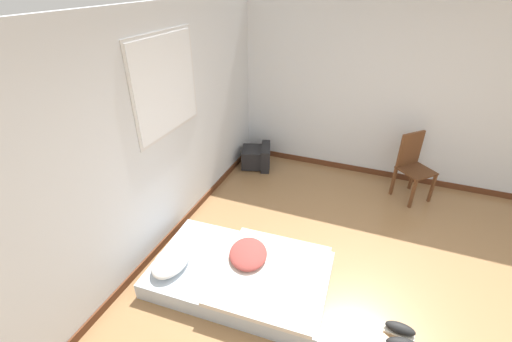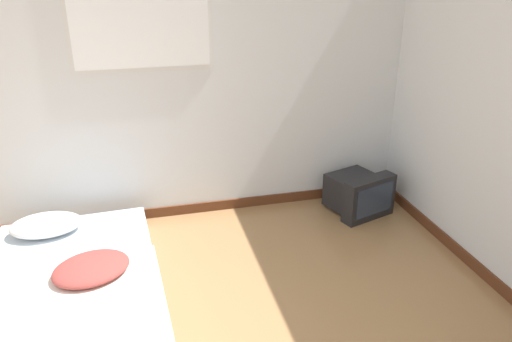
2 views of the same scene
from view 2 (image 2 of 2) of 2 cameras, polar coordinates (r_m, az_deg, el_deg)
The scene contains 3 objects.
wall_back at distance 4.13m, azimuth -21.89°, elevation 10.22°, with size 8.14×0.08×2.60m.
mattress_bed at distance 3.56m, azimuth -20.30°, elevation -12.44°, with size 1.19×1.85×0.33m.
crt_tv at distance 4.52m, azimuth 11.60°, elevation -2.52°, with size 0.57×0.57×0.38m.
Camera 2 is at (0.56, -1.45, 2.12)m, focal length 35.00 mm.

